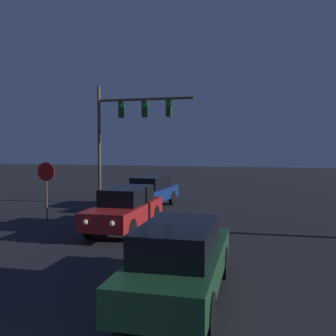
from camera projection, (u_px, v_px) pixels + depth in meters
The scene contains 5 objects.
car_near at pixel (180, 259), 7.71m from camera, with size 1.77×4.84×1.63m.
car_mid at pixel (126, 208), 14.26m from camera, with size 1.72×4.83×1.63m.
car_far at pixel (150, 191), 19.59m from camera, with size 2.03×4.91×1.63m.
traffic_signal_mast at pixel (125, 123), 20.51m from camera, with size 5.46×0.30×6.54m.
stop_sign at pixel (46, 180), 15.82m from camera, with size 0.79×0.07×2.53m.
Camera 1 is at (3.43, -1.47, 3.16)m, focal length 40.00 mm.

